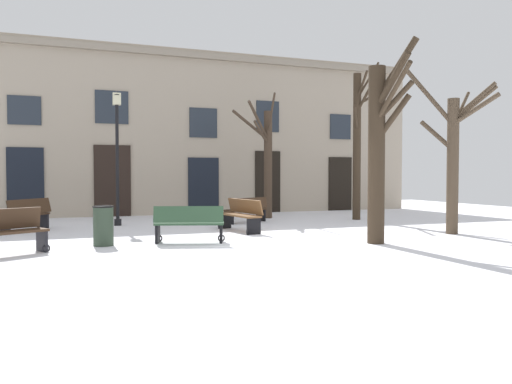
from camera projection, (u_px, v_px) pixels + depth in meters
ground_plane at (281, 241)px, 11.67m from camera, size 31.18×31.18×0.00m
building_facade at (196, 132)px, 19.88m from camera, size 19.48×0.60×6.55m
tree_right_of_center at (453, 153)px, 13.06m from camera, size 1.92×1.91×4.40m
tree_near_facade at (358, 141)px, 17.26m from camera, size 1.74×1.22×5.42m
tree_left_of_center at (379, 144)px, 11.17m from camera, size 0.86×1.59×4.59m
tree_center at (267, 159)px, 17.88m from camera, size 1.53×1.35×4.36m
streetlamp at (117, 144)px, 15.26m from camera, size 0.30×0.30×4.15m
litter_bin at (103, 226)px, 10.91m from camera, size 0.46×0.46×0.88m
bench_by_litter_bin at (240, 214)px, 13.73m from camera, size 0.81×1.90×0.90m
bench_back_to_back_left at (26, 214)px, 13.81m from camera, size 1.31×1.60×0.90m
bench_facing_shops at (247, 210)px, 16.23m from camera, size 1.65×1.13×0.83m
bench_near_center_tree at (189, 224)px, 11.35m from camera, size 1.67×0.94×0.86m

